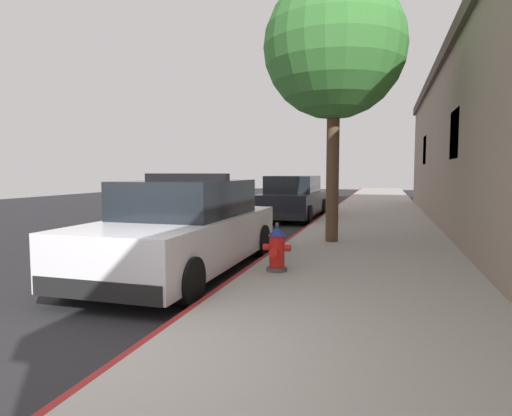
{
  "coord_description": "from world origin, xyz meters",
  "views": [
    {
      "loc": [
        2.05,
        -3.12,
        1.71
      ],
      "look_at": [
        -0.35,
        5.04,
        1.0
      ],
      "focal_mm": 30.62,
      "sensor_mm": 36.0,
      "label": 1
    }
  ],
  "objects_px": {
    "parked_car_silver_ahead": "(293,198)",
    "fire_hydrant": "(277,249)",
    "police_cruiser": "(186,229)",
    "street_tree": "(334,48)"
  },
  "relations": [
    {
      "from": "parked_car_silver_ahead",
      "to": "fire_hydrant",
      "type": "relative_size",
      "value": 6.37
    },
    {
      "from": "police_cruiser",
      "to": "parked_car_silver_ahead",
      "type": "height_order",
      "value": "police_cruiser"
    },
    {
      "from": "police_cruiser",
      "to": "fire_hydrant",
      "type": "distance_m",
      "value": 1.65
    },
    {
      "from": "police_cruiser",
      "to": "street_tree",
      "type": "distance_m",
      "value": 5.21
    },
    {
      "from": "police_cruiser",
      "to": "fire_hydrant",
      "type": "height_order",
      "value": "police_cruiser"
    },
    {
      "from": "police_cruiser",
      "to": "street_tree",
      "type": "relative_size",
      "value": 0.84
    },
    {
      "from": "police_cruiser",
      "to": "parked_car_silver_ahead",
      "type": "bearing_deg",
      "value": 89.92
    },
    {
      "from": "parked_car_silver_ahead",
      "to": "fire_hydrant",
      "type": "bearing_deg",
      "value": -79.89
    },
    {
      "from": "police_cruiser",
      "to": "street_tree",
      "type": "xyz_separation_m",
      "value": [
        2.11,
        3.08,
        3.64
      ]
    },
    {
      "from": "parked_car_silver_ahead",
      "to": "street_tree",
      "type": "distance_m",
      "value": 7.19
    }
  ]
}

